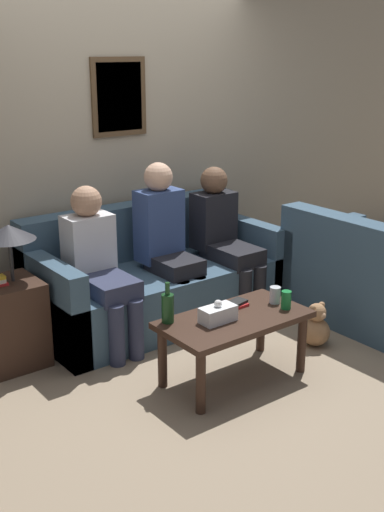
% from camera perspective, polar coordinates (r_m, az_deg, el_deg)
% --- Properties ---
extents(ground_plane, '(16.00, 16.00, 0.00)m').
position_cam_1_polar(ground_plane, '(4.81, 0.28, -7.40)').
color(ground_plane, gray).
extents(wall_back, '(9.00, 0.08, 2.60)m').
position_cam_1_polar(wall_back, '(5.24, -6.60, 9.56)').
color(wall_back, '#9E937F').
rests_on(wall_back, ground_plane).
extents(couch_main, '(1.95, 0.91, 0.88)m').
position_cam_1_polar(couch_main, '(5.09, -3.41, -2.22)').
color(couch_main, '#385166').
rests_on(couch_main, ground_plane).
extents(couch_side, '(0.91, 1.33, 0.88)m').
position_cam_1_polar(couch_side, '(5.21, 16.01, -2.44)').
color(couch_side, '#385166').
rests_on(couch_side, ground_plane).
extents(coffee_table, '(0.97, 0.51, 0.44)m').
position_cam_1_polar(coffee_table, '(4.13, 3.77, -6.28)').
color(coffee_table, '#382319').
rests_on(coffee_table, ground_plane).
extents(side_table_with_lamp, '(0.44, 0.42, 0.98)m').
position_cam_1_polar(side_table_with_lamp, '(4.49, -15.94, -4.99)').
color(side_table_with_lamp, '#382319').
rests_on(side_table_with_lamp, ground_plane).
extents(wine_bottle, '(0.08, 0.08, 0.26)m').
position_cam_1_polar(wine_bottle, '(3.98, -2.18, -4.58)').
color(wine_bottle, '#19421E').
rests_on(wine_bottle, coffee_table).
extents(drinking_glass, '(0.07, 0.07, 0.11)m').
position_cam_1_polar(drinking_glass, '(4.32, 7.39, -3.45)').
color(drinking_glass, silver).
rests_on(drinking_glass, coffee_table).
extents(book_stack, '(0.17, 0.12, 0.04)m').
position_cam_1_polar(book_stack, '(4.25, 3.92, -4.27)').
color(book_stack, red).
rests_on(book_stack, coffee_table).
extents(soda_can, '(0.07, 0.07, 0.12)m').
position_cam_1_polar(soda_can, '(4.23, 8.37, -3.88)').
color(soda_can, '#197A38').
rests_on(soda_can, coffee_table).
extents(tissue_box, '(0.23, 0.12, 0.15)m').
position_cam_1_polar(tissue_box, '(4.00, 2.32, -5.15)').
color(tissue_box, silver).
rests_on(tissue_box, coffee_table).
extents(person_left, '(0.34, 0.65, 1.15)m').
position_cam_1_polar(person_left, '(4.55, -8.33, -0.55)').
color(person_left, '#2D334C').
rests_on(person_left, ground_plane).
extents(person_middle, '(0.34, 0.57, 1.25)m').
position_cam_1_polar(person_middle, '(4.89, -2.29, 1.59)').
color(person_middle, black).
rests_on(person_middle, ground_plane).
extents(person_right, '(0.34, 0.65, 1.16)m').
position_cam_1_polar(person_right, '(5.20, 2.84, 2.01)').
color(person_right, black).
rests_on(person_right, ground_plane).
extents(teddy_bear, '(0.21, 0.21, 0.33)m').
position_cam_1_polar(teddy_bear, '(4.75, 10.96, -6.22)').
color(teddy_bear, '#A87A51').
rests_on(teddy_bear, ground_plane).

